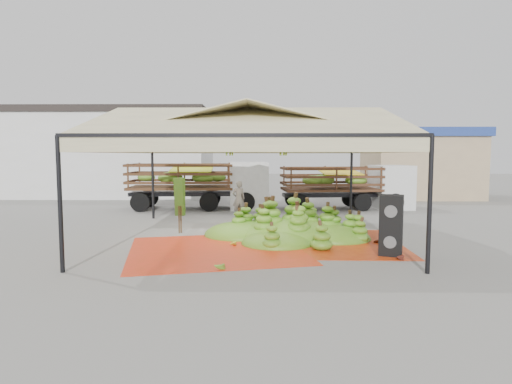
{
  "coord_description": "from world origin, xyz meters",
  "views": [
    {
      "loc": [
        0.36,
        -13.17,
        2.58
      ],
      "look_at": [
        0.2,
        1.5,
        1.3
      ],
      "focal_mm": 30.0,
      "sensor_mm": 36.0,
      "label": 1
    }
  ],
  "objects_px": {
    "speaker_stack": "(391,225)",
    "vendor": "(239,199)",
    "truck_right": "(351,182)",
    "banana_heap": "(289,219)",
    "truck_left": "(205,180)"
  },
  "relations": [
    {
      "from": "speaker_stack",
      "to": "truck_right",
      "type": "height_order",
      "value": "truck_right"
    },
    {
      "from": "banana_heap",
      "to": "vendor",
      "type": "xyz_separation_m",
      "value": [
        -1.8,
        4.4,
        0.17
      ]
    },
    {
      "from": "banana_heap",
      "to": "vendor",
      "type": "distance_m",
      "value": 4.76
    },
    {
      "from": "banana_heap",
      "to": "speaker_stack",
      "type": "bearing_deg",
      "value": -44.13
    },
    {
      "from": "vendor",
      "to": "banana_heap",
      "type": "bearing_deg",
      "value": 95.44
    },
    {
      "from": "truck_right",
      "to": "speaker_stack",
      "type": "bearing_deg",
      "value": -101.71
    },
    {
      "from": "banana_heap",
      "to": "speaker_stack",
      "type": "xyz_separation_m",
      "value": [
        2.45,
        -2.38,
        0.2
      ]
    },
    {
      "from": "speaker_stack",
      "to": "banana_heap",
      "type": "bearing_deg",
      "value": 156.94
    },
    {
      "from": "speaker_stack",
      "to": "vendor",
      "type": "distance_m",
      "value": 8.0
    },
    {
      "from": "truck_right",
      "to": "banana_heap",
      "type": "bearing_deg",
      "value": -121.44
    },
    {
      "from": "vendor",
      "to": "speaker_stack",
      "type": "bearing_deg",
      "value": 105.27
    },
    {
      "from": "banana_heap",
      "to": "truck_left",
      "type": "xyz_separation_m",
      "value": [
        -3.56,
        7.08,
        0.8
      ]
    },
    {
      "from": "banana_heap",
      "to": "truck_left",
      "type": "relative_size",
      "value": 0.82
    },
    {
      "from": "speaker_stack",
      "to": "vendor",
      "type": "bearing_deg",
      "value": 143.18
    },
    {
      "from": "speaker_stack",
      "to": "truck_left",
      "type": "height_order",
      "value": "truck_left"
    }
  ]
}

